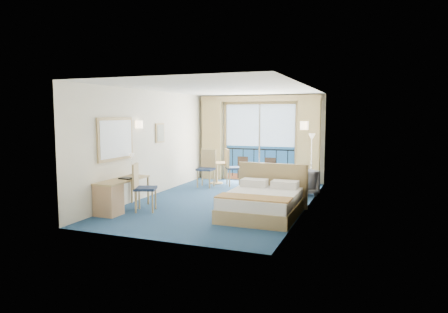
{
  "coord_description": "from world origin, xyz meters",
  "views": [
    {
      "loc": [
        3.38,
        -8.88,
        2.08
      ],
      "look_at": [
        -0.06,
        0.2,
        1.06
      ],
      "focal_mm": 32.0,
      "sensor_mm": 36.0,
      "label": 1
    }
  ],
  "objects_px": {
    "table_chair_b": "(207,166)",
    "round_table": "(217,168)",
    "table_chair_a": "(231,165)",
    "desk_chair": "(141,184)",
    "nightstand": "(297,194)",
    "armchair": "(300,182)",
    "desk": "(112,196)",
    "bed": "(262,202)",
    "floor_lamp": "(312,147)"
  },
  "relations": [
    {
      "from": "table_chair_b",
      "to": "round_table",
      "type": "bearing_deg",
      "value": 79.08
    },
    {
      "from": "round_table",
      "to": "table_chair_a",
      "type": "bearing_deg",
      "value": -17.36
    },
    {
      "from": "round_table",
      "to": "table_chair_b",
      "type": "height_order",
      "value": "table_chair_b"
    },
    {
      "from": "desk_chair",
      "to": "round_table",
      "type": "height_order",
      "value": "desk_chair"
    },
    {
      "from": "nightstand",
      "to": "armchair",
      "type": "bearing_deg",
      "value": 96.74
    },
    {
      "from": "desk_chair",
      "to": "table_chair_a",
      "type": "height_order",
      "value": "table_chair_a"
    },
    {
      "from": "desk_chair",
      "to": "table_chair_a",
      "type": "relative_size",
      "value": 0.96
    },
    {
      "from": "nightstand",
      "to": "round_table",
      "type": "relative_size",
      "value": 0.8
    },
    {
      "from": "nightstand",
      "to": "desk",
      "type": "relative_size",
      "value": 0.39
    },
    {
      "from": "nightstand",
      "to": "round_table",
      "type": "distance_m",
      "value": 3.57
    },
    {
      "from": "bed",
      "to": "armchair",
      "type": "height_order",
      "value": "bed"
    },
    {
      "from": "nightstand",
      "to": "floor_lamp",
      "type": "relative_size",
      "value": 0.37
    },
    {
      "from": "bed",
      "to": "table_chair_a",
      "type": "bearing_deg",
      "value": 119.89
    },
    {
      "from": "floor_lamp",
      "to": "table_chair_a",
      "type": "xyz_separation_m",
      "value": [
        -2.25,
        -0.51,
        -0.56
      ]
    },
    {
      "from": "nightstand",
      "to": "floor_lamp",
      "type": "xyz_separation_m",
      "value": [
        -0.05,
        2.5,
        0.89
      ]
    },
    {
      "from": "desk",
      "to": "table_chair_b",
      "type": "xyz_separation_m",
      "value": [
        0.58,
        3.73,
        0.23
      ]
    },
    {
      "from": "table_chair_b",
      "to": "bed",
      "type": "bearing_deg",
      "value": -50.6
    },
    {
      "from": "table_chair_b",
      "to": "desk_chair",
      "type": "bearing_deg",
      "value": -94.39
    },
    {
      "from": "nightstand",
      "to": "floor_lamp",
      "type": "height_order",
      "value": "floor_lamp"
    },
    {
      "from": "armchair",
      "to": "round_table",
      "type": "bearing_deg",
      "value": -56.91
    },
    {
      "from": "round_table",
      "to": "floor_lamp",
      "type": "bearing_deg",
      "value": 7.07
    },
    {
      "from": "desk",
      "to": "desk_chair",
      "type": "bearing_deg",
      "value": 45.16
    },
    {
      "from": "round_table",
      "to": "table_chair_a",
      "type": "xyz_separation_m",
      "value": [
        0.53,
        -0.17,
        0.13
      ]
    },
    {
      "from": "desk",
      "to": "round_table",
      "type": "relative_size",
      "value": 2.05
    },
    {
      "from": "armchair",
      "to": "desk_chair",
      "type": "relative_size",
      "value": 0.72
    },
    {
      "from": "round_table",
      "to": "armchair",
      "type": "bearing_deg",
      "value": -17.49
    },
    {
      "from": "desk",
      "to": "table_chair_b",
      "type": "height_order",
      "value": "table_chair_b"
    },
    {
      "from": "desk",
      "to": "round_table",
      "type": "xyz_separation_m",
      "value": [
        0.67,
        4.28,
        0.11
      ]
    },
    {
      "from": "bed",
      "to": "nightstand",
      "type": "xyz_separation_m",
      "value": [
        0.51,
        1.14,
        0.01
      ]
    },
    {
      "from": "bed",
      "to": "floor_lamp",
      "type": "relative_size",
      "value": 1.22
    },
    {
      "from": "nightstand",
      "to": "table_chair_b",
      "type": "height_order",
      "value": "table_chair_b"
    },
    {
      "from": "round_table",
      "to": "table_chair_a",
      "type": "distance_m",
      "value": 0.57
    },
    {
      "from": "table_chair_a",
      "to": "table_chair_b",
      "type": "xyz_separation_m",
      "value": [
        -0.62,
        -0.38,
        -0.01
      ]
    },
    {
      "from": "nightstand",
      "to": "desk_chair",
      "type": "relative_size",
      "value": 0.55
    },
    {
      "from": "table_chair_a",
      "to": "round_table",
      "type": "bearing_deg",
      "value": 41.4
    },
    {
      "from": "nightstand",
      "to": "round_table",
      "type": "bearing_deg",
      "value": 142.83
    },
    {
      "from": "round_table",
      "to": "table_chair_a",
      "type": "relative_size",
      "value": 0.66
    },
    {
      "from": "armchair",
      "to": "desk_chair",
      "type": "bearing_deg",
      "value": 6.35
    },
    {
      "from": "floor_lamp",
      "to": "table_chair_b",
      "type": "height_order",
      "value": "floor_lamp"
    },
    {
      "from": "nightstand",
      "to": "table_chair_b",
      "type": "distance_m",
      "value": 3.35
    },
    {
      "from": "desk",
      "to": "nightstand",
      "type": "bearing_deg",
      "value": 31.23
    },
    {
      "from": "bed",
      "to": "desk",
      "type": "distance_m",
      "value": 3.16
    },
    {
      "from": "bed",
      "to": "desk",
      "type": "height_order",
      "value": "bed"
    },
    {
      "from": "armchair",
      "to": "round_table",
      "type": "distance_m",
      "value": 2.82
    },
    {
      "from": "floor_lamp",
      "to": "desk",
      "type": "distance_m",
      "value": 5.82
    },
    {
      "from": "bed",
      "to": "desk_chair",
      "type": "xyz_separation_m",
      "value": [
        -2.55,
        -0.54,
        0.31
      ]
    },
    {
      "from": "floor_lamp",
      "to": "round_table",
      "type": "height_order",
      "value": "floor_lamp"
    },
    {
      "from": "bed",
      "to": "table_chair_a",
      "type": "relative_size",
      "value": 1.74
    },
    {
      "from": "desk",
      "to": "floor_lamp",
      "type": "bearing_deg",
      "value": 53.26
    },
    {
      "from": "armchair",
      "to": "floor_lamp",
      "type": "distance_m",
      "value": 1.46
    }
  ]
}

